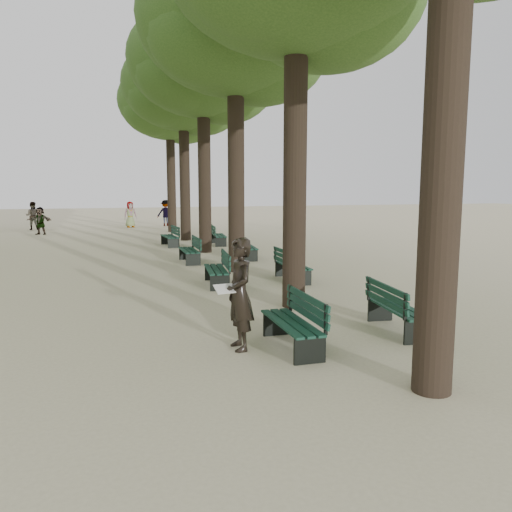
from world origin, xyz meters
name	(u,v)px	position (x,y,z in m)	size (l,w,h in m)	color
ground	(276,354)	(0.00, 0.00, 0.00)	(120.00, 120.00, 0.00)	beige
tree_central_2	(235,22)	(1.50, 8.00, 7.65)	(6.00, 6.00, 9.95)	#33261C
tree_central_3	(203,61)	(1.50, 13.00, 7.65)	(6.00, 6.00, 9.95)	#33261C
tree_central_4	(183,86)	(1.50, 18.00, 7.65)	(6.00, 6.00, 9.95)	#33261C
tree_central_5	(169,102)	(1.50, 23.00, 7.65)	(6.00, 6.00, 9.95)	#33261C
bench_left_0	(292,333)	(0.37, 0.22, 0.27)	(0.59, 1.81, 0.92)	black
bench_left_1	(217,276)	(0.37, 5.93, 0.27)	(0.77, 1.85, 0.92)	black
bench_left_2	(189,255)	(0.37, 10.34, 0.27)	(0.58, 1.80, 0.92)	black
bench_left_3	(170,240)	(0.37, 15.60, 0.27)	(0.69, 1.84, 0.92)	black
bench_right_0	(398,318)	(2.63, 0.54, 0.27)	(0.78, 1.86, 0.92)	black
bench_right_1	(293,271)	(2.63, 5.95, 0.27)	(0.59, 1.81, 0.92)	black
bench_right_2	(247,251)	(2.63, 10.67, 0.27)	(0.76, 1.85, 0.92)	black
bench_right_3	(219,239)	(2.63, 15.40, 0.27)	(0.76, 1.85, 0.92)	black
man_with_map	(240,294)	(-0.48, 0.45, 0.94)	(0.64, 0.77, 1.88)	black
pedestrian_b	(166,213)	(1.69, 27.66, 0.90)	(1.16, 0.36, 1.80)	#262628
pedestrian_a	(33,216)	(-6.74, 26.97, 0.89)	(0.86, 0.35, 1.77)	#262628
pedestrian_c	(288,216)	(9.15, 23.43, 0.78)	(0.91, 0.31, 1.55)	#262628
pedestrian_d	(130,214)	(-0.73, 27.17, 0.87)	(0.85, 0.35, 1.74)	#262628
pedestrian_e	(40,221)	(-5.94, 23.44, 0.79)	(1.47, 0.32, 1.58)	#262628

